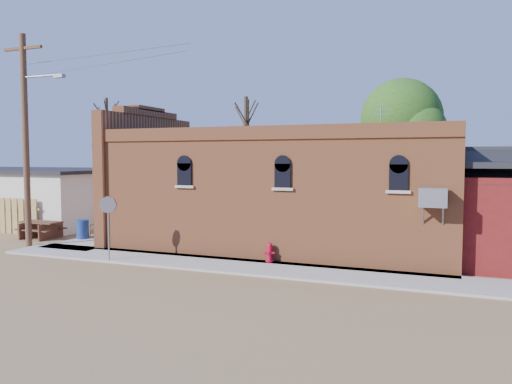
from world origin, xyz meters
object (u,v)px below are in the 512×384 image
(brick_bar, at_px, (279,192))
(stop_sign, at_px, (108,211))
(utility_pole, at_px, (27,136))
(fire_hydrant, at_px, (270,252))
(picnic_table, at_px, (41,227))
(trash_barrel, at_px, (83,229))

(brick_bar, distance_m, stop_sign, 7.27)
(stop_sign, bearing_deg, utility_pole, 161.41)
(fire_hydrant, height_order, stop_sign, stop_sign)
(picnic_table, bearing_deg, stop_sign, -26.25)
(brick_bar, distance_m, utility_pole, 10.96)
(brick_bar, xyz_separation_m, trash_barrel, (-8.94, -1.98, -1.82))
(stop_sign, bearing_deg, fire_hydrant, 12.38)
(fire_hydrant, height_order, picnic_table, picnic_table)
(stop_sign, xyz_separation_m, trash_barrel, (-4.21, 3.51, -1.38))
(picnic_table, bearing_deg, utility_pole, -55.59)
(fire_hydrant, bearing_deg, stop_sign, 175.91)
(stop_sign, height_order, picnic_table, stop_sign)
(utility_pole, distance_m, stop_sign, 5.94)
(trash_barrel, xyz_separation_m, picnic_table, (-2.20, -0.31, 0.02))
(brick_bar, height_order, fire_hydrant, brick_bar)
(brick_bar, bearing_deg, utility_pole, -156.31)
(utility_pole, distance_m, trash_barrel, 4.92)
(fire_hydrant, relative_size, trash_barrel, 0.80)
(brick_bar, xyz_separation_m, picnic_table, (-11.14, -2.29, -1.81))
(brick_bar, relative_size, stop_sign, 6.95)
(utility_pole, relative_size, trash_barrel, 10.34)
(brick_bar, relative_size, fire_hydrant, 23.54)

